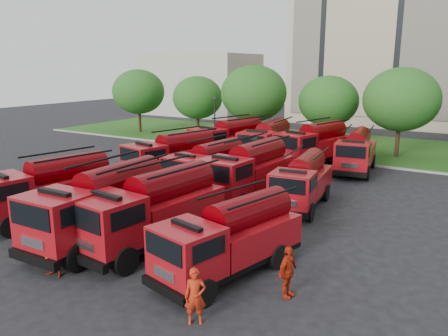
% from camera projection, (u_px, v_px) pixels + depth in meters
% --- Properties ---
extents(ground, '(140.00, 140.00, 0.00)m').
position_uv_depth(ground, '(200.00, 219.00, 23.64)').
color(ground, black).
rests_on(ground, ground).
extents(lawn, '(70.00, 16.00, 0.12)m').
position_uv_depth(lawn, '(341.00, 145.00, 45.26)').
color(lawn, '#1D4813').
rests_on(lawn, ground).
extents(curb, '(70.00, 0.30, 0.14)m').
position_uv_depth(curb, '(314.00, 159.00, 38.51)').
color(curb, gray).
rests_on(curb, ground).
extents(apartment_building, '(30.00, 14.18, 25.00)m').
position_uv_depth(apartment_building, '(409.00, 33.00, 59.66)').
color(apartment_building, '#C2B090').
rests_on(apartment_building, ground).
extents(side_building, '(18.00, 12.00, 10.00)m').
position_uv_depth(side_building, '(200.00, 84.00, 74.27)').
color(side_building, '#ADA899').
rests_on(side_building, ground).
extents(tree_0, '(6.30, 6.30, 7.70)m').
position_uv_depth(tree_0, '(139.00, 92.00, 52.93)').
color(tree_0, '#382314').
rests_on(tree_0, ground).
extents(tree_1, '(5.71, 5.71, 6.98)m').
position_uv_depth(tree_1, '(198.00, 98.00, 49.82)').
color(tree_1, '#382314').
rests_on(tree_1, ground).
extents(tree_2, '(6.72, 6.72, 8.22)m').
position_uv_depth(tree_2, '(254.00, 93.00, 44.35)').
color(tree_2, '#382314').
rests_on(tree_2, ground).
extents(tree_3, '(5.88, 5.88, 7.19)m').
position_uv_depth(tree_3, '(328.00, 101.00, 43.04)').
color(tree_3, '#382314').
rests_on(tree_3, ground).
extents(tree_4, '(6.55, 6.55, 8.01)m').
position_uv_depth(tree_4, '(401.00, 100.00, 38.13)').
color(tree_4, '#382314').
rests_on(tree_4, ground).
extents(lamp_post_0, '(0.60, 0.25, 5.11)m').
position_uv_depth(lamp_post_0, '(215.00, 121.00, 42.34)').
color(lamp_post_0, black).
rests_on(lamp_post_0, ground).
extents(fire_truck_0, '(3.87, 7.65, 3.32)m').
position_uv_depth(fire_truck_0, '(50.00, 189.00, 23.39)').
color(fire_truck_0, black).
rests_on(fire_truck_0, ground).
extents(fire_truck_1, '(3.04, 7.89, 3.56)m').
position_uv_depth(fire_truck_1, '(103.00, 205.00, 20.22)').
color(fire_truck_1, black).
rests_on(fire_truck_1, ground).
extents(fire_truck_2, '(3.44, 7.86, 3.47)m').
position_uv_depth(fire_truck_2, '(153.00, 209.00, 19.80)').
color(fire_truck_2, black).
rests_on(fire_truck_2, ground).
extents(fire_truck_3, '(3.79, 7.03, 3.04)m').
position_uv_depth(fire_truck_3, '(230.00, 237.00, 17.11)').
color(fire_truck_3, black).
rests_on(fire_truck_3, ground).
extents(fire_truck_4, '(4.25, 7.87, 3.41)m').
position_uv_depth(fire_truck_4, '(173.00, 156.00, 31.48)').
color(fire_truck_4, black).
rests_on(fire_truck_4, ground).
extents(fire_truck_5, '(2.99, 7.11, 3.16)m').
position_uv_depth(fire_truck_5, '(208.00, 166.00, 28.92)').
color(fire_truck_5, black).
rests_on(fire_truck_5, ground).
extents(fire_truck_6, '(3.20, 7.80, 3.48)m').
position_uv_depth(fire_truck_6, '(248.00, 171.00, 27.05)').
color(fire_truck_6, black).
rests_on(fire_truck_6, ground).
extents(fire_truck_7, '(3.07, 6.84, 3.01)m').
position_uv_depth(fire_truck_7, '(302.00, 181.00, 25.48)').
color(fire_truck_7, black).
rests_on(fire_truck_7, ground).
extents(fire_truck_8, '(4.48, 8.19, 3.54)m').
position_uv_depth(fire_truck_8, '(229.00, 139.00, 38.37)').
color(fire_truck_8, black).
rests_on(fire_truck_8, ground).
extents(fire_truck_9, '(3.33, 7.89, 3.50)m').
position_uv_depth(fire_truck_9, '(268.00, 142.00, 37.27)').
color(fire_truck_9, black).
rests_on(fire_truck_9, ground).
extents(fire_truck_10, '(4.61, 8.23, 3.55)m').
position_uv_depth(fire_truck_10, '(314.00, 145.00, 35.83)').
color(fire_truck_10, black).
rests_on(fire_truck_10, ground).
extents(fire_truck_11, '(3.34, 7.29, 3.20)m').
position_uv_depth(fire_truck_11, '(356.00, 151.00, 33.91)').
color(fire_truck_11, black).
rests_on(fire_truck_11, ground).
extents(firefighter_0, '(0.86, 0.82, 1.89)m').
position_uv_depth(firefighter_0, '(196.00, 323.00, 14.08)').
color(firefighter_0, '#B3240D').
rests_on(firefighter_0, ground).
extents(firefighter_1, '(0.88, 0.56, 1.71)m').
position_uv_depth(firefighter_1, '(56.00, 277.00, 17.18)').
color(firefighter_1, '#B3240D').
rests_on(firefighter_1, ground).
extents(firefighter_2, '(0.78, 1.20, 1.92)m').
position_uv_depth(firefighter_2, '(287.00, 297.00, 15.69)').
color(firefighter_2, '#B3240D').
rests_on(firefighter_2, ground).
extents(firefighter_3, '(1.22, 0.63, 1.88)m').
position_uv_depth(firefighter_3, '(247.00, 270.00, 17.72)').
color(firefighter_3, black).
rests_on(firefighter_3, ground).
extents(firefighter_4, '(0.89, 0.83, 1.53)m').
position_uv_depth(firefighter_4, '(169.00, 195.00, 27.99)').
color(firefighter_4, black).
rests_on(firefighter_4, ground).
extents(firefighter_5, '(1.54, 0.92, 1.55)m').
position_uv_depth(firefighter_5, '(283.00, 220.00, 23.53)').
color(firefighter_5, '#B3240D').
rests_on(firefighter_5, ground).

